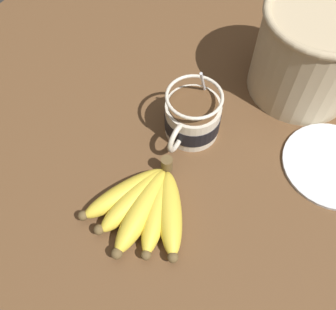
# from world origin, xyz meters

# --- Properties ---
(table) EXTENTS (1.10, 1.10, 0.03)m
(table) POSITION_xyz_m (0.00, 0.00, 0.01)
(table) COLOR brown
(table) RESTS_ON ground
(coffee_mug) EXTENTS (0.15, 0.10, 0.14)m
(coffee_mug) POSITION_xyz_m (-0.04, 0.03, 0.07)
(coffee_mug) COLOR beige
(coffee_mug) RESTS_ON table
(banana_bunch) EXTENTS (0.19, 0.19, 0.04)m
(banana_bunch) POSITION_xyz_m (0.14, 0.04, 0.05)
(banana_bunch) COLOR brown
(banana_bunch) RESTS_ON table
(woven_basket) EXTENTS (0.21, 0.21, 0.18)m
(woven_basket) POSITION_xyz_m (-0.25, 0.16, 0.12)
(woven_basket) COLOR tan
(woven_basket) RESTS_ON table
(small_plate) EXTENTS (0.18, 0.18, 0.01)m
(small_plate) POSITION_xyz_m (-0.10, 0.28, 0.03)
(small_plate) COLOR silver
(small_plate) RESTS_ON table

